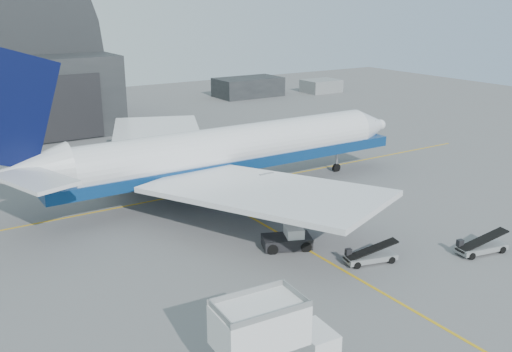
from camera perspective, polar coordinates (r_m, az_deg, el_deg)
ground at (r=47.03m, az=6.42°, el=-8.05°), size 200.00×200.00×0.00m
taxi_lines at (r=56.58m, az=-1.66°, el=-3.47°), size 80.00×42.12×0.02m
distant_bldg_a at (r=125.00m, az=-0.79°, el=7.98°), size 14.00×8.00×4.00m
distant_bldg_b at (r=131.57m, az=6.52°, el=8.34°), size 8.00×6.00×2.80m
airliner at (r=59.81m, az=-3.83°, el=2.37°), size 48.07×46.61×16.87m
catering_truck at (r=31.58m, az=1.35°, el=-16.40°), size 7.31×3.13×4.93m
pushback_tug at (r=48.22m, az=3.23°, el=-6.39°), size 4.58×3.63×1.87m
belt_loader_a at (r=46.50m, az=11.32°, el=-7.88°), size 4.56×2.43×1.70m
belt_loader_b at (r=50.72m, az=21.56°, el=-6.60°), size 4.78×2.30×1.78m
traffic_cone at (r=55.16m, az=6.76°, el=-3.89°), size 0.36×0.36×0.52m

